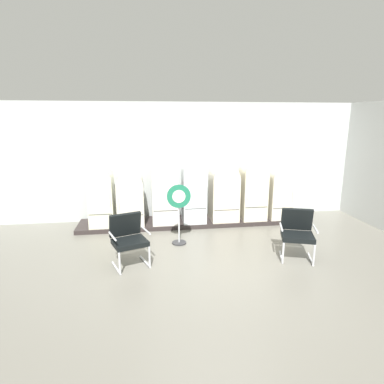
{
  "coord_description": "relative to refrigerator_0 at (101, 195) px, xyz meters",
  "views": [
    {
      "loc": [
        -1.16,
        -4.88,
        2.75
      ],
      "look_at": [
        -0.07,
        2.75,
        0.93
      ],
      "focal_mm": 29.49,
      "sensor_mm": 36.0,
      "label": 1
    }
  ],
  "objects": [
    {
      "name": "armchair_left",
      "position": [
        0.75,
        -2.08,
        -0.33
      ],
      "size": [
        0.8,
        0.79,
        0.98
      ],
      "color": "silver",
      "rests_on": "ground"
    },
    {
      "name": "sign_stand",
      "position": [
        1.81,
        -1.22,
        -0.2
      ],
      "size": [
        0.52,
        0.32,
        1.35
      ],
      "color": "#2D2D30",
      "rests_on": "ground"
    },
    {
      "name": "ground",
      "position": [
        2.31,
        -2.91,
        -0.92
      ],
      "size": [
        12.0,
        10.0,
        0.05
      ],
      "primitive_type": "cube",
      "color": "slate"
    },
    {
      "name": "display_plinth",
      "position": [
        2.31,
        0.11,
        -0.84
      ],
      "size": [
        5.92,
        0.95,
        0.11
      ],
      "primitive_type": "cube",
      "color": "#312A28",
      "rests_on": "ground"
    },
    {
      "name": "refrigerator_3",
      "position": [
        2.32,
        -0.02,
        0.08
      ],
      "size": [
        0.58,
        0.63,
        1.63
      ],
      "color": "silver",
      "rests_on": "display_plinth"
    },
    {
      "name": "refrigerator_5",
      "position": [
        3.89,
        -0.02,
        0.05
      ],
      "size": [
        0.64,
        0.64,
        1.57
      ],
      "color": "beige",
      "rests_on": "display_plinth"
    },
    {
      "name": "armchair_right",
      "position": [
        4.06,
        -2.24,
        -0.33
      ],
      "size": [
        0.79,
        0.78,
        0.98
      ],
      "color": "silver",
      "rests_on": "ground"
    },
    {
      "name": "refrigerator_4",
      "position": [
        3.11,
        0.03,
        -0.01
      ],
      "size": [
        0.7,
        0.72,
        1.48
      ],
      "color": "beige",
      "rests_on": "display_plinth"
    },
    {
      "name": "refrigerator_2",
      "position": [
        1.57,
        -0.01,
        0.06
      ],
      "size": [
        0.65,
        0.66,
        1.59
      ],
      "color": "silver",
      "rests_on": "display_plinth"
    },
    {
      "name": "back_wall",
      "position": [
        2.31,
        0.75,
        0.7
      ],
      "size": [
        11.76,
        0.12,
        3.16
      ],
      "color": "silver",
      "rests_on": "ground"
    },
    {
      "name": "side_wall_right",
      "position": [
        6.97,
        -0.44,
        0.67
      ],
      "size": [
        0.16,
        2.2,
        3.16
      ],
      "color": "silver",
      "rests_on": "ground"
    },
    {
      "name": "refrigerator_1",
      "position": [
        0.71,
        -0.02,
        -0.08
      ],
      "size": [
        0.66,
        0.64,
        1.35
      ],
      "color": "silver",
      "rests_on": "display_plinth"
    },
    {
      "name": "refrigerator_0",
      "position": [
        0.0,
        0.0,
        0.0
      ],
      "size": [
        0.59,
        0.67,
        1.48
      ],
      "color": "beige",
      "rests_on": "display_plinth"
    },
    {
      "name": "refrigerator_6",
      "position": [
        4.62,
        -0.02,
        -0.06
      ],
      "size": [
        0.6,
        0.62,
        1.37
      ],
      "color": "silver",
      "rests_on": "display_plinth"
    }
  ]
}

